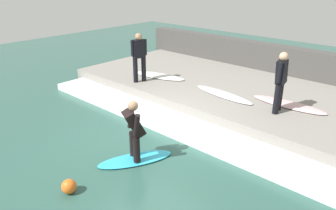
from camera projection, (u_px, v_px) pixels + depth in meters
ground_plane at (152, 138)px, 8.08m from camera, size 28.00×28.00×0.00m
concrete_ledge at (230, 93)px, 10.37m from camera, size 4.40×10.32×0.46m
back_wall at (267, 63)px, 11.87m from camera, size 0.50×10.83×1.40m
wave_foam_crest at (174, 124)px, 8.58m from camera, size 0.99×9.80×0.20m
surfboard_riding at (135, 159)px, 7.11m from camera, size 1.71×1.21×0.06m
surfer_riding at (134, 128)px, 6.81m from camera, size 0.56×0.58×1.34m
surfer_waiting_near at (139, 55)px, 10.35m from camera, size 0.49×0.34×1.57m
surfboard_waiting_near at (159, 76)px, 11.16m from camera, size 1.00×1.99×0.06m
surfer_waiting_far at (281, 79)px, 8.09m from camera, size 0.52×0.32×1.55m
surfboard_waiting_far at (288, 104)px, 8.79m from camera, size 0.60×2.02×0.06m
surfboard_spare at (223, 94)px, 9.50m from camera, size 0.72×2.09×0.06m
marker_buoy at (69, 186)px, 6.04m from camera, size 0.28×0.28×0.28m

